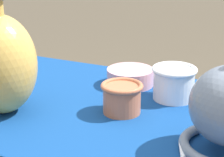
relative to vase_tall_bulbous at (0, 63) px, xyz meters
name	(u,v)px	position (x,y,z in m)	size (l,w,h in m)	color
display_table	(119,143)	(0.26, 0.12, -0.21)	(1.24, 0.62, 0.77)	olive
vase_tall_bulbous	(0,63)	(0.00, 0.00, 0.00)	(0.18, 0.18, 0.30)	gold
cup_wide_terracotta	(122,97)	(0.27, 0.12, -0.08)	(0.11, 0.11, 0.08)	#BC6642
pot_squat_rose	(130,77)	(0.21, 0.31, -0.10)	(0.14, 0.14, 0.05)	#D19399
cup_wide_porcelain	(174,82)	(0.36, 0.26, -0.08)	(0.12, 0.12, 0.09)	white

